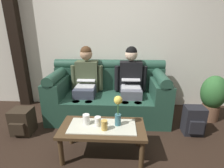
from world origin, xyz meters
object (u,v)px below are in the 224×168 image
Objects in this scene: couch at (108,95)px; cup_near_left at (98,121)px; backpack_right at (194,121)px; potted_plant at (213,96)px; flower_vase at (118,109)px; cup_far_center at (104,125)px; coffee_table at (102,130)px; cup_near_right at (86,119)px; person_right at (131,80)px; person_left at (86,80)px; backpack_left at (22,122)px.

couch is 1.04m from cup_near_left.
potted_plant is at bearing 44.19° from backpack_right.
cup_far_center is (-0.15, -0.11, -0.16)m from flower_vase.
cup_near_right is at bearing 170.38° from coffee_table.
cup_near_right is at bearing 179.77° from flower_vase.
cup_far_center is at bearing -107.63° from person_right.
coffee_table is 0.33m from flower_vase.
backpack_right is (1.29, 0.51, -0.14)m from coffee_table.
backpack_left is at bearing -143.38° from person_left.
flower_vase is at bearing 35.28° from cup_far_center.
cup_near_left reaches higher than coffee_table.
backpack_left is (-1.04, 0.36, -0.28)m from cup_near_right.
coffee_table is (0.00, -1.03, -0.03)m from couch.
cup_far_center is 1.42m from backpack_right.
potted_plant is at bearing 10.59° from backpack_left.
cup_far_center reaches higher than cup_near_left.
flower_vase reaches higher than backpack_right.
coffee_table is 1.31m from backpack_left.
person_left reaches higher than potted_plant.
couch reaches higher than backpack_left.
backpack_right is at bearing -22.06° from couch.
person_right is 1.14m from backpack_right.
person_right reaches higher than flower_vase.
cup_far_center is at bearing -67.59° from coffee_table.
coffee_table is at bearing -9.62° from cup_near_right.
person_right reaches higher than backpack_right.
coffee_table is 0.13m from cup_near_left.
cup_far_center is at bearing -20.33° from backpack_left.
potted_plant reaches higher than backpack_right.
cup_near_right is at bearing -101.15° from couch.
coffee_table is 2.00m from potted_plant.
potted_plant is at bearing 25.28° from cup_near_right.
cup_far_center is 0.27× the size of backpack_right.
person_right is (0.77, -0.00, 0.00)m from person_left.
backpack_right is at bearing 24.80° from cup_far_center.
cup_near_right is at bearing 154.49° from cup_far_center.
backpack_left is (-1.42, 0.36, -0.43)m from flower_vase.
backpack_left is (-2.53, -0.11, -0.02)m from backpack_right.
cup_far_center is at bearing -25.51° from cup_near_right.
potted_plant reaches higher than backpack_left.
backpack_left is 3.05m from potted_plant.
cup_far_center is (0.08, -0.08, 0.00)m from cup_near_left.
coffee_table is 0.15m from cup_far_center.
potted_plant is at bearing 28.56° from coffee_table.
flower_vase is at bearing -156.80° from backpack_right.
couch is 1.02m from cup_near_right.
coffee_table is 8.11× the size of cup_near_right.
potted_plant is at bearing -2.57° from couch.
flower_vase is 0.97× the size of backpack_left.
cup_near_right is 2.16m from potted_plant.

